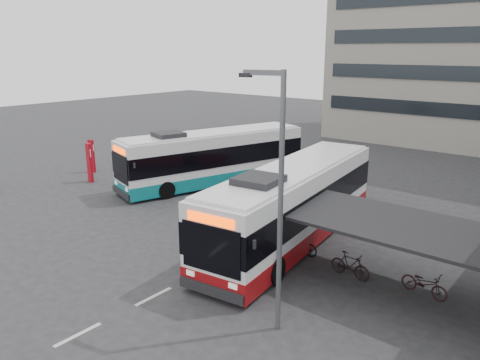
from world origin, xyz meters
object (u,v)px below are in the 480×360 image
Objects in this scene: pedestrian at (154,182)px; lamp_post at (278,190)px; bus_teal at (213,158)px; bus_main at (293,204)px.

pedestrian is 15.46m from lamp_post.
bus_teal is at bearing 125.87° from lamp_post.
lamp_post reaches higher than bus_main.
pedestrian is 0.22× the size of lamp_post.
bus_main is 7.63m from lamp_post.
lamp_post is at bearing -24.21° from bus_teal.
lamp_post is (13.48, -6.62, 3.65)m from pedestrian.
bus_main is 10.09m from pedestrian.
bus_teal is 16.97m from lamp_post.
bus_teal is 1.60× the size of lamp_post.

